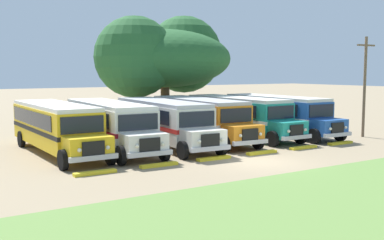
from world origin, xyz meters
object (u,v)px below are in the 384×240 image
Objects in this scene: parked_bus_slot_0 at (56,126)px; utility_pole at (365,84)px; parked_bus_slot_1 at (110,123)px; parked_bus_slot_2 at (163,120)px; parked_bus_slot_4 at (239,114)px; broad_shade_tree at (162,58)px; parked_bus_slot_5 at (278,113)px; parked_bus_slot_3 at (200,117)px.

parked_bus_slot_0 is 21.15m from utility_pole.
parked_bus_slot_1 is 3.48m from parked_bus_slot_2.
parked_bus_slot_2 is 6.57m from parked_bus_slot_4.
parked_bus_slot_5 is at bearing -65.83° from broad_shade_tree.
broad_shade_tree is (11.88, 9.17, 4.24)m from parked_bus_slot_0.
broad_shade_tree is 1.78× the size of utility_pole.
broad_shade_tree reaches higher than parked_bus_slot_3.
parked_bus_slot_1 is 6.62m from parked_bus_slot_3.
parked_bus_slot_3 is at bearing 155.62° from utility_pole.
utility_pole is (10.74, -4.86, 2.20)m from parked_bus_slot_3.
parked_bus_slot_4 is at bearing 94.21° from parked_bus_slot_3.
parked_bus_slot_2 is at bearing -84.54° from parked_bus_slot_4.
parked_bus_slot_0 is 16.31m from parked_bus_slot_5.
utility_pole reaches higher than parked_bus_slot_4.
parked_bus_slot_0 is 0.99× the size of parked_bus_slot_3.
utility_pole is at bearing 44.57° from parked_bus_slot_5.
parked_bus_slot_4 is (13.06, -0.13, 0.00)m from parked_bus_slot_0.
parked_bus_slot_4 and parked_bus_slot_5 have the same top height.
parked_bus_slot_5 is at bearing 91.52° from parked_bus_slot_1.
parked_bus_slot_4 is at bearing -98.10° from parked_bus_slot_5.
parked_bus_slot_3 is (3.15, 0.58, 0.00)m from parked_bus_slot_2.
parked_bus_slot_5 is at bearing 133.22° from utility_pole.
parked_bus_slot_0 and parked_bus_slot_5 have the same top height.
parked_bus_slot_1 is 1.00× the size of parked_bus_slot_3.
parked_bus_slot_5 is 1.54× the size of utility_pole.
broad_shade_tree is at bearing 154.84° from parked_bus_slot_2.
parked_bus_slot_2 and parked_bus_slot_4 have the same top height.
parked_bus_slot_0 is 1.00× the size of parked_bus_slot_1.
parked_bus_slot_4 is (6.53, 0.64, 0.00)m from parked_bus_slot_2.
parked_bus_slot_3 is (6.62, 0.25, 0.00)m from parked_bus_slot_1.
parked_bus_slot_2 is 12.06m from broad_shade_tree.
parked_bus_slot_4 is 3.27m from parked_bus_slot_5.
parked_bus_slot_2 is at bearing -118.29° from broad_shade_tree.
parked_bus_slot_4 is (3.38, 0.06, 0.00)m from parked_bus_slot_3.
parked_bus_slot_4 is 1.00× the size of parked_bus_slot_5.
parked_bus_slot_0 is at bearing -90.73° from parked_bus_slot_4.
parked_bus_slot_1 is at bearing -88.34° from parked_bus_slot_4.
parked_bus_slot_5 is (3.23, -0.54, 0.00)m from parked_bus_slot_4.
parked_bus_slot_0 is 0.86× the size of broad_shade_tree.
utility_pole reaches higher than parked_bus_slot_2.
broad_shade_tree is at bearing 120.98° from utility_pole.
parked_bus_slot_4 is 9.12m from utility_pole.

